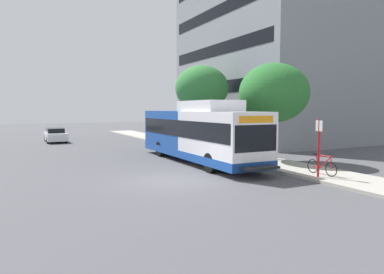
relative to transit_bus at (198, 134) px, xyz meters
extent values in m
plane|color=#4C4C51|center=(-3.71, 3.55, -1.70)|extent=(120.00, 120.00, 0.00)
cube|color=#A8A399|center=(3.29, 1.55, -1.63)|extent=(3.00, 56.00, 0.14)
cube|color=white|center=(0.00, -2.82, -0.02)|extent=(2.54, 5.80, 2.73)
cube|color=#19479E|center=(0.00, 2.98, -0.02)|extent=(2.54, 5.80, 2.73)
cube|color=#19479E|center=(0.00, 0.08, -1.16)|extent=(2.57, 11.60, 0.44)
cube|color=black|center=(0.00, 0.08, 0.35)|extent=(2.58, 11.25, 0.96)
cube|color=black|center=(0.00, -5.68, 0.15)|extent=(2.34, 0.10, 1.24)
cube|color=orange|center=(0.00, -5.69, 1.02)|extent=(1.91, 0.08, 0.32)
cube|color=white|center=(0.00, -1.37, 1.65)|extent=(2.16, 4.06, 0.60)
cube|color=black|center=(0.00, -6.07, -1.15)|extent=(1.78, 0.60, 0.10)
cylinder|color=black|center=(-1.13, -3.51, -1.20)|extent=(0.30, 1.00, 1.00)
cylinder|color=black|center=(1.13, -3.51, -1.20)|extent=(0.30, 1.00, 1.00)
cylinder|color=black|center=(-1.13, 3.27, -1.20)|extent=(0.30, 1.00, 1.00)
cylinder|color=black|center=(1.13, 3.27, -1.20)|extent=(0.30, 1.00, 1.00)
cylinder|color=red|center=(2.34, -7.22, -0.26)|extent=(0.10, 0.10, 2.60)
cube|color=white|center=(2.32, -7.22, 0.74)|extent=(0.04, 0.36, 0.48)
torus|color=black|center=(2.86, -7.48, -1.23)|extent=(0.04, 0.66, 0.66)
torus|color=black|center=(2.86, -6.38, -1.23)|extent=(0.04, 0.66, 0.66)
cylinder|color=#B2191E|center=(2.86, -7.13, -0.96)|extent=(0.05, 0.64, 0.64)
cylinder|color=#B2191E|center=(2.86, -6.68, -0.96)|extent=(0.05, 0.34, 0.62)
cylinder|color=#B2191E|center=(2.86, -6.98, -0.66)|extent=(0.05, 0.90, 0.05)
cylinder|color=#B2191E|center=(2.86, -6.61, -1.25)|extent=(0.05, 0.45, 0.08)
cylinder|color=#B2191E|center=(2.86, -7.46, -0.90)|extent=(0.05, 0.10, 0.67)
cylinder|color=black|center=(2.86, -7.43, -0.56)|extent=(0.52, 0.03, 0.03)
cube|color=black|center=(2.86, -6.53, -0.62)|extent=(0.12, 0.24, 0.06)
cylinder|color=#4C3823|center=(4.14, -1.92, -0.34)|extent=(0.28, 0.28, 2.45)
ellipsoid|color=#286B2D|center=(4.14, -1.92, 2.44)|extent=(4.17, 4.17, 3.54)
cylinder|color=#4C3823|center=(4.23, 7.35, -0.01)|extent=(0.28, 0.28, 3.10)
ellipsoid|color=#337A38|center=(4.23, 7.35, 3.21)|extent=(4.44, 4.44, 3.77)
cube|color=silver|center=(-6.36, 17.40, -1.15)|extent=(1.80, 4.50, 0.70)
cube|color=black|center=(-6.36, 17.50, -0.65)|extent=(1.48, 2.34, 0.56)
cylinder|color=black|center=(-7.16, 16.05, -1.38)|extent=(0.20, 0.64, 0.64)
cylinder|color=black|center=(-5.56, 16.05, -1.38)|extent=(0.20, 0.64, 0.64)
cylinder|color=black|center=(-7.16, 18.75, -1.38)|extent=(0.20, 0.64, 0.64)
cylinder|color=black|center=(-5.56, 18.75, -1.38)|extent=(0.20, 0.64, 0.64)
cube|color=black|center=(13.42, 9.89, 0.02)|extent=(12.75, 16.30, 1.10)
cube|color=black|center=(13.42, 9.89, 3.46)|extent=(12.75, 16.30, 1.10)
cube|color=black|center=(13.42, 9.89, 6.91)|extent=(12.75, 16.30, 1.10)
cube|color=black|center=(13.42, 9.89, 10.35)|extent=(12.75, 16.30, 1.10)
camera|label=1|loc=(-9.76, -18.61, 1.50)|focal=32.85mm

